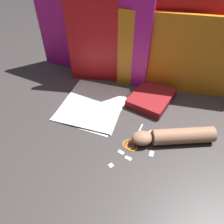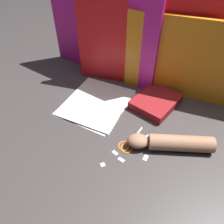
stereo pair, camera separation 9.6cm
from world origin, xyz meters
TOP-DOWN VIEW (x-y plane):
  - ground_plane at (0.00, 0.00)m, footprint 6.00×6.00m
  - backdrop_panel_left at (-0.24, 0.35)m, footprint 0.66×0.10m
  - backdrop_panel_center at (0.03, 0.35)m, footprint 0.72×0.17m
  - backdrop_panel_right at (0.27, 0.35)m, footprint 0.68×0.10m
  - paper_stack at (-0.12, 0.09)m, footprint 0.31×0.35m
  - book_closed at (0.14, 0.21)m, footprint 0.23×0.26m
  - scissors at (0.13, -0.07)m, footprint 0.12×0.17m
  - hand_forearm at (0.29, -0.01)m, footprint 0.34×0.20m
  - paper_scrap_near at (0.08, -0.21)m, footprint 0.02×0.02m
  - paper_scrap_mid at (0.21, -0.11)m, footprint 0.02×0.03m
  - paper_scrap_far at (0.13, -0.16)m, footprint 0.03×0.02m
  - paper_scrap_side at (0.10, -0.14)m, footprint 0.03×0.02m

SIDE VIEW (x-z plane):
  - ground_plane at x=0.00m, z-range 0.00..0.00m
  - paper_scrap_near at x=0.08m, z-range 0.00..0.00m
  - paper_scrap_mid at x=0.21m, z-range 0.00..0.00m
  - paper_scrap_far at x=0.13m, z-range 0.00..0.00m
  - paper_scrap_side at x=0.10m, z-range 0.00..0.00m
  - scissors at x=0.13m, z-range 0.00..0.01m
  - paper_stack at x=-0.12m, z-range 0.00..0.01m
  - book_closed at x=0.14m, z-range 0.00..0.04m
  - hand_forearm at x=0.29m, z-range 0.00..0.07m
  - backdrop_panel_right at x=0.27m, z-range 0.00..0.40m
  - backdrop_panel_center at x=0.03m, z-range 0.00..0.51m
  - backdrop_panel_left at x=-0.24m, z-range 0.00..0.55m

